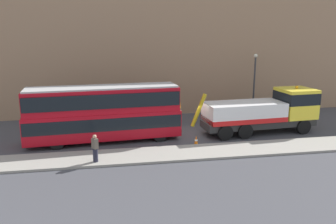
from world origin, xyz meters
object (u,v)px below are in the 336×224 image
double_decker_bus (104,111)px  traffic_cone_near_bus (196,141)px  recovery_tow_truck (265,111)px  pedestrian_onlooker (95,149)px  street_lamp (254,79)px

double_decker_bus → traffic_cone_near_bus: size_ratio=15.51×
double_decker_bus → traffic_cone_near_bus: double_decker_bus is taller
recovery_tow_truck → double_decker_bus: size_ratio=0.92×
pedestrian_onlooker → traffic_cone_near_bus: (6.88, 2.32, -0.64)m
recovery_tow_truck → traffic_cone_near_bus: (-6.10, -2.19, -1.42)m
pedestrian_onlooker → double_decker_bus: bearing=50.6°
traffic_cone_near_bus → street_lamp: 11.61m
street_lamp → recovery_tow_truck: bearing=-105.6°
recovery_tow_truck → traffic_cone_near_bus: recovery_tow_truck is taller
street_lamp → traffic_cone_near_bus: bearing=-133.8°
pedestrian_onlooker → street_lamp: street_lamp is taller
pedestrian_onlooker → street_lamp: size_ratio=0.29×
traffic_cone_near_bus → recovery_tow_truck: bearing=19.8°
recovery_tow_truck → double_decker_bus: double_decker_bus is taller
recovery_tow_truck → traffic_cone_near_bus: bearing=-164.5°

